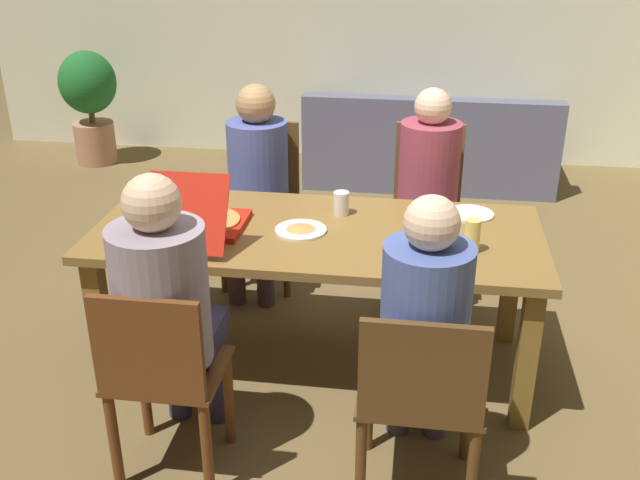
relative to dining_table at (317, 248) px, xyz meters
The scene contains 19 objects.
ground_plane 0.63m from the dining_table, ahead, with size 20.00×20.00×0.00m, color brown.
back_wall 3.45m from the dining_table, 90.00° to the left, with size 6.94×0.12×2.65m, color silver.
dining_table is the anchor object (origin of this frame).
chair_0 1.00m from the dining_table, 117.55° to the right, with size 0.42×0.38×0.86m.
person_0 0.89m from the dining_table, 121.26° to the right, with size 0.35×0.53×1.25m.
chair_1 1.01m from the dining_table, 117.15° to the left, with size 0.43×0.38×0.95m.
person_1 0.89m from the dining_table, 121.04° to the left, with size 0.34×0.49×1.20m.
chair_2 1.05m from the dining_table, 61.50° to the left, with size 0.41×0.44×0.96m.
person_2 0.93m from the dining_table, 57.09° to the left, with size 0.33×0.50×1.20m.
chair_3 1.01m from the dining_table, 59.93° to the right, with size 0.45×0.42×0.85m.
person_3 0.88m from the dining_table, 55.27° to the right, with size 0.32×0.53×1.21m.
pizza_box_0 0.53m from the dining_table, behind, with size 0.35×0.54×0.33m.
plate_0 0.76m from the dining_table, 21.47° to the left, with size 0.22×0.22×0.01m.
plate_1 0.13m from the dining_table, 158.13° to the right, with size 0.24×0.24×0.03m.
drinking_glass_0 0.72m from the dining_table, 11.12° to the right, with size 0.07×0.07×0.15m, color #E6CD64.
drinking_glass_1 0.26m from the dining_table, 65.98° to the left, with size 0.08×0.08×0.11m, color silver.
drinking_glass_2 0.61m from the dining_table, 37.26° to the right, with size 0.06×0.06×0.14m, color silver.
couch 2.83m from the dining_table, 79.47° to the left, with size 1.97×0.86×0.75m.
potted_plant 3.68m from the dining_table, 130.37° to the left, with size 0.48×0.48×0.97m.
Camera 1 is at (0.45, -3.02, 2.07)m, focal length 40.96 mm.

